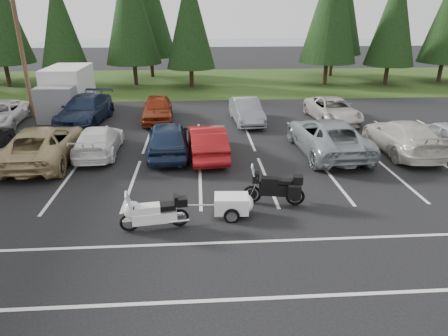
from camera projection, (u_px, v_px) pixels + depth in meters
ground at (187, 193)px, 14.99m from camera, size 120.00×120.00×0.00m
grass_strip at (192, 82)px, 37.19m from camera, size 80.00×16.00×0.01m
lake_water at (218, 50)px, 66.13m from camera, size 70.00×50.00×0.02m
utility_pole at (20, 40)px, 23.72m from camera, size 1.60×0.26×9.00m
box_truck at (65, 92)px, 25.52m from camera, size 2.40×5.60×2.90m
stall_markings at (188, 173)px, 16.84m from camera, size 32.00×16.00×0.01m
conifer_3 at (60, 24)px, 32.17m from camera, size 3.87×3.87×9.02m
conifer_4 at (130, 7)px, 33.43m from camera, size 4.80×4.80×11.17m
conifer_5 at (190, 19)px, 32.87m from camera, size 4.14×4.14×9.63m
conifer_6 at (332, 4)px, 33.67m from camera, size 4.93×4.93×11.48m
conifer_7 at (395, 16)px, 34.07m from camera, size 4.27×4.27×9.94m
conifer_back_b at (148, 4)px, 37.66m from camera, size 4.97×4.97×11.58m
car_near_2 at (43, 144)px, 17.81m from camera, size 2.92×5.93×1.62m
car_near_3 at (99, 140)px, 18.75m from camera, size 1.99×4.64×1.33m
car_near_4 at (168, 138)px, 18.62m from camera, size 2.21×4.87×1.62m
car_near_5 at (207, 141)px, 18.40m from camera, size 1.88×4.65×1.50m
car_near_6 at (327, 136)px, 18.86m from camera, size 2.96×6.05×1.65m
car_near_7 at (402, 137)px, 18.96m from camera, size 2.20×5.35×1.55m
car_near_8 at (445, 135)px, 19.33m from camera, size 1.83×4.28×1.44m
car_far_0 at (0, 114)px, 23.39m from camera, size 2.75×5.10×1.36m
car_far_1 at (85, 110)px, 23.79m from camera, size 2.83×5.79×1.62m
car_far_2 at (157, 109)px, 24.28m from camera, size 2.05×4.56×1.52m
car_far_3 at (247, 111)px, 23.87m from camera, size 1.84×4.43×1.42m
car_far_4 at (333, 110)px, 24.27m from camera, size 2.65×5.12×1.38m
touring_motorcycle at (154, 210)px, 12.33m from camera, size 2.46×1.06×1.32m
cargo_trailer at (231, 206)px, 13.20m from camera, size 1.68×1.01×0.75m
adventure_motorcycle at (274, 185)px, 13.89m from camera, size 2.52×1.28×1.46m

